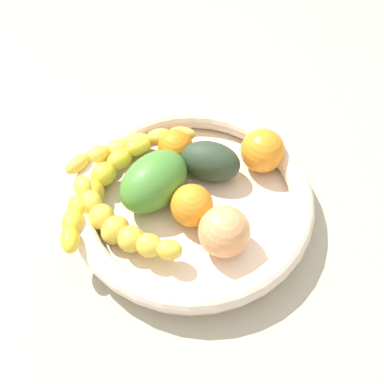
{
  "coord_description": "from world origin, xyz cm",
  "views": [
    {
      "loc": [
        39.56,
        0.88,
        63.24
      ],
      "look_at": [
        0.0,
        0.0,
        8.01
      ],
      "focal_mm": 46.27,
      "sensor_mm": 36.0,
      "label": 1
    }
  ],
  "objects_px": {
    "banana_arching_top": "(96,190)",
    "peach_blush": "(224,232)",
    "orange_front": "(175,147)",
    "banana_draped_right": "(129,147)",
    "orange_mid_left": "(192,205)",
    "avocado_dark": "(210,161)",
    "banana_draped_left": "(118,225)",
    "mango_green": "(154,181)",
    "fruit_bowl": "(192,202)",
    "orange_mid_right": "(262,151)"
  },
  "relations": [
    {
      "from": "orange_mid_left",
      "to": "mango_green",
      "type": "xyz_separation_m",
      "value": [
        -0.03,
        -0.05,
        0.01
      ]
    },
    {
      "from": "mango_green",
      "to": "orange_mid_right",
      "type": "bearing_deg",
      "value": 111.89
    },
    {
      "from": "orange_front",
      "to": "banana_arching_top",
      "type": "bearing_deg",
      "value": -52.01
    },
    {
      "from": "banana_draped_right",
      "to": "banana_draped_left",
      "type": "bearing_deg",
      "value": -0.78
    },
    {
      "from": "orange_mid_left",
      "to": "avocado_dark",
      "type": "xyz_separation_m",
      "value": [
        -0.08,
        0.02,
        -0.0
      ]
    },
    {
      "from": "banana_arching_top",
      "to": "mango_green",
      "type": "xyz_separation_m",
      "value": [
        -0.01,
        0.08,
        0.01
      ]
    },
    {
      "from": "orange_front",
      "to": "orange_mid_left",
      "type": "xyz_separation_m",
      "value": [
        0.11,
        0.03,
        0.0
      ]
    },
    {
      "from": "fruit_bowl",
      "to": "orange_front",
      "type": "height_order",
      "value": "orange_front"
    },
    {
      "from": "banana_arching_top",
      "to": "orange_front",
      "type": "xyz_separation_m",
      "value": [
        -0.08,
        0.11,
        -0.0
      ]
    },
    {
      "from": "banana_draped_left",
      "to": "mango_green",
      "type": "bearing_deg",
      "value": 146.4
    },
    {
      "from": "banana_draped_left",
      "to": "avocado_dark",
      "type": "xyz_separation_m",
      "value": [
        -0.11,
        0.12,
        0.0
      ]
    },
    {
      "from": "banana_draped_right",
      "to": "orange_mid_right",
      "type": "relative_size",
      "value": 2.91
    },
    {
      "from": "orange_mid_left",
      "to": "banana_draped_left",
      "type": "bearing_deg",
      "value": -72.16
    },
    {
      "from": "orange_mid_right",
      "to": "avocado_dark",
      "type": "distance_m",
      "value": 0.08
    },
    {
      "from": "peach_blush",
      "to": "fruit_bowl",
      "type": "bearing_deg",
      "value": -146.56
    },
    {
      "from": "banana_arching_top",
      "to": "avocado_dark",
      "type": "xyz_separation_m",
      "value": [
        -0.05,
        0.16,
        -0.0
      ]
    },
    {
      "from": "mango_green",
      "to": "fruit_bowl",
      "type": "bearing_deg",
      "value": 76.41
    },
    {
      "from": "orange_mid_left",
      "to": "peach_blush",
      "type": "distance_m",
      "value": 0.06
    },
    {
      "from": "banana_draped_right",
      "to": "mango_green",
      "type": "bearing_deg",
      "value": 30.81
    },
    {
      "from": "orange_mid_right",
      "to": "avocado_dark",
      "type": "bearing_deg",
      "value": -76.31
    },
    {
      "from": "orange_mid_left",
      "to": "avocado_dark",
      "type": "bearing_deg",
      "value": 162.45
    },
    {
      "from": "banana_draped_right",
      "to": "orange_mid_right",
      "type": "xyz_separation_m",
      "value": [
        0.01,
        0.2,
        0.01
      ]
    },
    {
      "from": "banana_draped_right",
      "to": "avocado_dark",
      "type": "relative_size",
      "value": 2.13
    },
    {
      "from": "banana_draped_left",
      "to": "orange_front",
      "type": "distance_m",
      "value": 0.15
    },
    {
      "from": "orange_mid_right",
      "to": "peach_blush",
      "type": "xyz_separation_m",
      "value": [
        0.14,
        -0.06,
        0.0
      ]
    },
    {
      "from": "fruit_bowl",
      "to": "orange_mid_right",
      "type": "relative_size",
      "value": 5.25
    },
    {
      "from": "banana_arching_top",
      "to": "peach_blush",
      "type": "relative_size",
      "value": 2.87
    },
    {
      "from": "orange_front",
      "to": "orange_mid_right",
      "type": "relative_size",
      "value": 0.81
    },
    {
      "from": "fruit_bowl",
      "to": "banana_arching_top",
      "type": "relative_size",
      "value": 1.73
    },
    {
      "from": "avocado_dark",
      "to": "banana_draped_right",
      "type": "bearing_deg",
      "value": -102.6
    },
    {
      "from": "fruit_bowl",
      "to": "peach_blush",
      "type": "xyz_separation_m",
      "value": [
        0.07,
        0.04,
        0.03
      ]
    },
    {
      "from": "banana_draped_left",
      "to": "peach_blush",
      "type": "distance_m",
      "value": 0.14
    },
    {
      "from": "avocado_dark",
      "to": "banana_draped_left",
      "type": "bearing_deg",
      "value": -48.08
    },
    {
      "from": "orange_front",
      "to": "mango_green",
      "type": "distance_m",
      "value": 0.08
    },
    {
      "from": "fruit_bowl",
      "to": "orange_mid_left",
      "type": "distance_m",
      "value": 0.03
    },
    {
      "from": "banana_draped_left",
      "to": "orange_front",
      "type": "relative_size",
      "value": 3.09
    },
    {
      "from": "orange_front",
      "to": "avocado_dark",
      "type": "height_order",
      "value": "avocado_dark"
    },
    {
      "from": "banana_draped_left",
      "to": "orange_mid_left",
      "type": "distance_m",
      "value": 0.1
    },
    {
      "from": "avocado_dark",
      "to": "peach_blush",
      "type": "distance_m",
      "value": 0.12
    },
    {
      "from": "orange_mid_right",
      "to": "mango_green",
      "type": "relative_size",
      "value": 0.59
    },
    {
      "from": "banana_draped_right",
      "to": "orange_mid_left",
      "type": "relative_size",
      "value": 3.21
    },
    {
      "from": "banana_draped_right",
      "to": "mango_green",
      "type": "height_order",
      "value": "mango_green"
    },
    {
      "from": "fruit_bowl",
      "to": "banana_draped_right",
      "type": "xyz_separation_m",
      "value": [
        -0.08,
        -0.09,
        0.02
      ]
    },
    {
      "from": "banana_draped_left",
      "to": "orange_mid_right",
      "type": "relative_size",
      "value": 2.51
    },
    {
      "from": "orange_front",
      "to": "peach_blush",
      "type": "height_order",
      "value": "peach_blush"
    },
    {
      "from": "mango_green",
      "to": "avocado_dark",
      "type": "bearing_deg",
      "value": 119.13
    },
    {
      "from": "orange_mid_right",
      "to": "mango_green",
      "type": "bearing_deg",
      "value": -68.11
    },
    {
      "from": "banana_arching_top",
      "to": "peach_blush",
      "type": "distance_m",
      "value": 0.19
    },
    {
      "from": "banana_arching_top",
      "to": "orange_mid_right",
      "type": "relative_size",
      "value": 3.03
    },
    {
      "from": "banana_draped_right",
      "to": "mango_green",
      "type": "xyz_separation_m",
      "value": [
        0.07,
        0.04,
        0.01
      ]
    }
  ]
}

